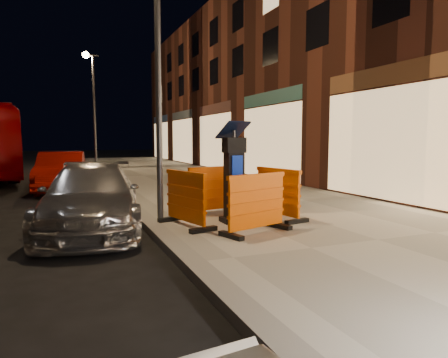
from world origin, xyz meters
name	(u,v)px	position (x,y,z in m)	size (l,w,h in m)	color
ground_plane	(196,273)	(0.00, 0.00, 0.00)	(120.00, 120.00, 0.00)	black
sidewalk	(378,244)	(3.00, 0.00, 0.07)	(6.00, 60.00, 0.15)	gray
kerb	(196,268)	(0.00, 0.00, 0.07)	(0.30, 60.00, 0.15)	slate
parking_kiosk	(234,175)	(1.45, 2.10, 1.05)	(0.57, 0.57, 1.79)	black
barrier_front	(257,203)	(1.45, 1.15, 0.65)	(1.28, 0.53, 1.00)	#E05300
barrier_back	(216,190)	(1.45, 3.05, 0.65)	(1.28, 0.53, 1.00)	#E05300
barrier_kerbside	(186,199)	(0.50, 2.10, 0.65)	(1.28, 0.53, 1.00)	#E05300
barrier_bldgside	(278,193)	(2.40, 2.10, 0.65)	(1.28, 0.53, 1.00)	#E05300
car_silver	(93,229)	(-1.04, 3.14, 0.00)	(1.73, 4.25, 1.23)	#B0B0B5
car_red	(62,191)	(-1.53, 9.46, 0.00)	(1.38, 3.95, 1.30)	#991008
street_lamp_mid	(158,65)	(0.25, 3.00, 3.15)	(0.12, 0.12, 6.00)	#3F3F44
street_lamp_far	(94,112)	(0.25, 18.00, 3.15)	(0.12, 0.12, 6.00)	#3F3F44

